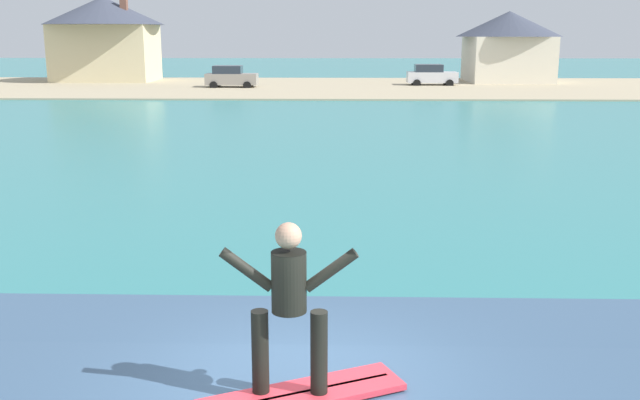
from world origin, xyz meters
The scene contains 7 objects.
surfboard centered at (0.06, -0.52, 1.11)m, with size 1.98×1.29×0.06m.
surfer centered at (-0.05, -0.53, 2.06)m, with size 1.25×0.32×1.63m.
shoreline_bank centered at (0.00, 54.44, 0.06)m, with size 120.00×24.09×0.12m.
car_near_shore centered at (-8.52, 53.31, 0.95)m, with size 4.20×2.14×1.86m.
car_far_shore centered at (8.24, 56.29, 0.95)m, with size 4.24×2.12×1.86m.
house_with_chimney centered at (-21.23, 61.19, 4.56)m, with size 10.94×10.94×7.86m.
house_gabled_white centered at (15.71, 61.06, 3.58)m, with size 9.49×9.49×6.39m.
Camera 1 is at (0.39, -6.70, 4.40)m, focal length 40.73 mm.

